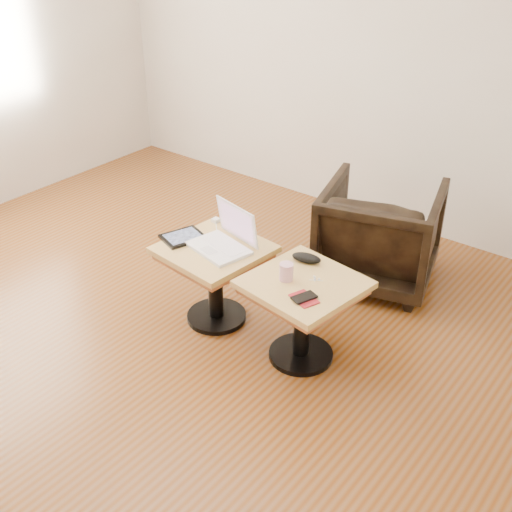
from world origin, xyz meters
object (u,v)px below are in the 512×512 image
Objects in this scene: laptop at (225,240)px; side_table_right at (303,301)px; striped_cup at (286,272)px; side_table_left at (215,266)px; armchair at (379,234)px.

side_table_right is at bearing 10.69° from laptop.
side_table_right is 0.19m from striped_cup.
side_table_left is 0.18m from laptop.
side_table_right is 1.58× the size of laptop.
side_table_left is 0.60m from side_table_right.
laptop is at bearing 47.18° from armchair.
side_table_left is at bearing -170.55° from side_table_right.
armchair is at bearing 89.54° from striped_cup.
striped_cup is at bearing -145.41° from side_table_right.
side_table_right is at bearing 78.34° from armchair.
armchair is (0.52, 0.98, -0.04)m from side_table_left.
armchair is (0.47, 0.94, -0.21)m from laptop.
laptop reaches higher than side_table_right.
laptop is at bearing -174.30° from side_table_right.
side_table_left is 1.11m from armchair.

